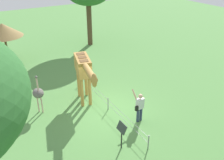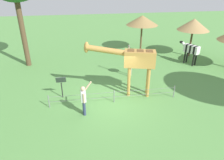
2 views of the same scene
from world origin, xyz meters
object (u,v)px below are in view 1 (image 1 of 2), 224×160
at_px(info_sign, 122,131).
at_px(shade_hut_aside, 3,30).
at_px(giraffe, 84,70).
at_px(visitor, 140,106).
at_px(ostrich, 38,93).

bearing_deg(info_sign, shade_hut_aside, -168.92).
distance_m(shade_hut_aside, info_sign, 12.78).
bearing_deg(shade_hut_aside, giraffe, 17.49).
height_order(visitor, shade_hut_aside, shade_hut_aside).
bearing_deg(info_sign, visitor, 123.07).
bearing_deg(ostrich, visitor, 50.76).
bearing_deg(visitor, shade_hut_aside, -159.23).
xyz_separation_m(giraffe, visitor, (2.86, 1.62, -1.23)).
bearing_deg(ostrich, shade_hut_aside, -178.63).
xyz_separation_m(giraffe, info_sign, (4.05, -0.21, -1.18)).
relative_size(giraffe, info_sign, 3.02).
distance_m(giraffe, ostrich, 2.67).
height_order(giraffe, ostrich, giraffe).
bearing_deg(visitor, info_sign, -56.93).
relative_size(visitor, info_sign, 1.32).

